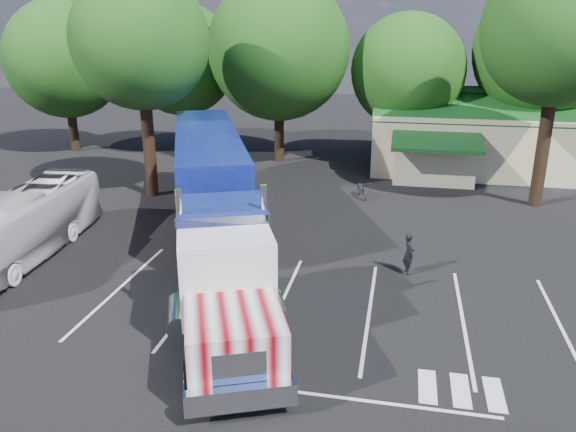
% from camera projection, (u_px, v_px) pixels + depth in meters
% --- Properties ---
extents(ground, '(120.00, 120.00, 0.00)m').
position_uv_depth(ground, '(309.00, 244.00, 26.04)').
color(ground, black).
rests_on(ground, ground).
extents(event_hall, '(24.20, 14.12, 5.55)m').
position_uv_depth(event_hall, '(546.00, 137.00, 39.20)').
color(event_hall, '#BCB38C').
rests_on(event_hall, ground).
extents(tree_row_a, '(9.00, 9.00, 11.68)m').
position_uv_depth(tree_row_a, '(65.00, 59.00, 43.24)').
color(tree_row_a, black).
rests_on(tree_row_a, ground).
extents(tree_row_b, '(8.40, 8.40, 11.35)m').
position_uv_depth(tree_row_b, '(181.00, 60.00, 42.72)').
color(tree_row_b, black).
rests_on(tree_row_b, ground).
extents(tree_row_c, '(10.00, 10.00, 13.05)m').
position_uv_depth(tree_row_c, '(279.00, 49.00, 39.42)').
color(tree_row_c, black).
rests_on(tree_row_c, ground).
extents(tree_row_d, '(8.00, 8.00, 10.60)m').
position_uv_depth(tree_row_d, '(408.00, 71.00, 39.36)').
color(tree_row_d, black).
rests_on(tree_row_d, ground).
extents(tree_row_e, '(9.60, 9.60, 12.90)m').
position_uv_depth(tree_row_e, '(546.00, 50.00, 37.62)').
color(tree_row_e, black).
rests_on(tree_row_e, ground).
extents(tree_near_left, '(7.60, 7.60, 12.65)m').
position_uv_depth(tree_near_left, '(141.00, 41.00, 30.77)').
color(tree_near_left, black).
rests_on(tree_near_left, ground).
extents(tree_near_right, '(8.00, 8.00, 13.50)m').
position_uv_depth(tree_near_right, '(561.00, 29.00, 28.66)').
color(tree_near_right, black).
rests_on(tree_near_right, ground).
extents(semi_truck, '(11.45, 22.81, 4.92)m').
position_uv_depth(semi_truck, '(211.00, 185.00, 25.32)').
color(semi_truck, black).
rests_on(semi_truck, ground).
extents(woman, '(0.59, 0.73, 1.75)m').
position_uv_depth(woman, '(409.00, 253.00, 22.74)').
color(woman, black).
rests_on(woman, ground).
extents(bicycle, '(1.28, 2.06, 1.02)m').
position_uv_depth(bicycle, '(362.00, 189.00, 32.94)').
color(bicycle, black).
rests_on(bicycle, ground).
extents(tour_bus, '(3.41, 10.64, 2.91)m').
position_uv_depth(tour_bus, '(22.00, 226.00, 24.14)').
color(tour_bus, silver).
rests_on(tour_bus, ground).
extents(silver_sedan, '(4.65, 2.55, 1.45)m').
position_uv_depth(silver_sedan, '(452.00, 166.00, 37.38)').
color(silver_sedan, '#B3B5BB').
rests_on(silver_sedan, ground).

